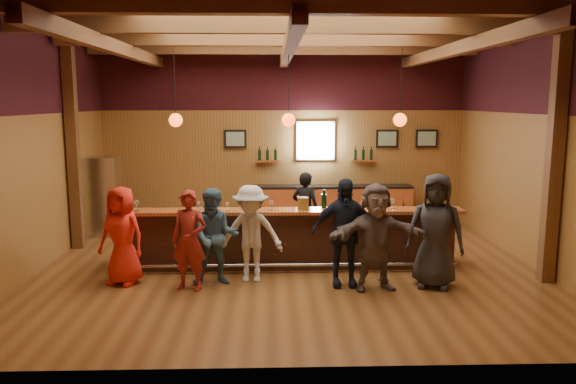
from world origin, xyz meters
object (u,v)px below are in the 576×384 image
at_px(customer_redvest, 189,240).
at_px(customer_dark, 435,231).
at_px(customer_white, 251,234).
at_px(ice_bucket, 303,203).
at_px(bar_counter, 289,237).
at_px(customer_orange, 122,236).
at_px(stainless_fridge, 104,196).
at_px(customer_denim, 215,237).
at_px(bottle_a, 323,201).
at_px(back_bar_cabinet, 332,204).
at_px(customer_brown, 376,237).
at_px(bartender, 305,210).
at_px(customer_navy, 344,232).

height_order(customer_redvest, customer_dark, customer_dark).
distance_m(customer_white, ice_bucket, 1.19).
distance_m(bar_counter, customer_redvest, 2.17).
bearing_deg(customer_orange, stainless_fridge, 129.43).
distance_m(customer_denim, bottle_a, 2.14).
distance_m(back_bar_cabinet, customer_brown, 5.06).
height_order(back_bar_cabinet, customer_dark, customer_dark).
xyz_separation_m(stainless_fridge, customer_denim, (2.85, -3.58, -0.09)).
bearing_deg(bartender, stainless_fridge, 9.72).
distance_m(bar_counter, ice_bucket, 0.81).
bearing_deg(bar_counter, customer_redvest, -140.35).
bearing_deg(customer_orange, customer_white, 21.16).
bearing_deg(bottle_a, stainless_fridge, 150.68).
bearing_deg(customer_white, customer_denim, -161.25).
xyz_separation_m(customer_redvest, bartender, (2.04, 2.62, -0.02)).
height_order(bar_counter, stainless_fridge, stainless_fridge).
bearing_deg(customer_orange, customer_redvest, 3.61).
relative_size(customer_navy, customer_brown, 1.03).
relative_size(bar_counter, bartender, 3.96).
distance_m(customer_orange, bartender, 3.94).
height_order(ice_bucket, bottle_a, bottle_a).
xyz_separation_m(customer_denim, ice_bucket, (1.50, 0.80, 0.41)).
height_order(customer_white, customer_navy, customer_navy).
bearing_deg(bottle_a, customer_navy, -77.28).
bearing_deg(bar_counter, back_bar_cabinet, 71.66).
bearing_deg(back_bar_cabinet, customer_navy, -93.91).
relative_size(customer_navy, bottle_a, 5.24).
distance_m(stainless_fridge, customer_brown, 6.72).
bearing_deg(customer_orange, bar_counter, 39.54).
height_order(bar_counter, customer_white, customer_white).
distance_m(customer_redvest, bartender, 3.32).
xyz_separation_m(bartender, ice_bucket, (-0.14, -1.58, 0.43)).
distance_m(back_bar_cabinet, bartender, 2.48).
height_order(customer_brown, bottle_a, customer_brown).
distance_m(customer_dark, ice_bucket, 2.36).
relative_size(stainless_fridge, customer_redvest, 1.10).
distance_m(stainless_fridge, customer_orange, 3.74).
height_order(bartender, ice_bucket, bartender).
xyz_separation_m(customer_white, ice_bucket, (0.91, 0.64, 0.40)).
xyz_separation_m(customer_white, customer_brown, (2.02, -0.50, 0.05)).
bearing_deg(customer_navy, customer_redvest, -178.23).
distance_m(back_bar_cabinet, customer_white, 4.92).
bearing_deg(bar_counter, customer_orange, -159.52).
height_order(back_bar_cabinet, bartender, bartender).
bearing_deg(ice_bucket, customer_orange, -166.70).
height_order(customer_navy, bottle_a, customer_navy).
xyz_separation_m(bar_counter, customer_brown, (1.34, -1.47, 0.35)).
height_order(stainless_fridge, customer_white, stainless_fridge).
height_order(stainless_fridge, customer_orange, stainless_fridge).
bearing_deg(customer_redvest, customer_dark, 15.99).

